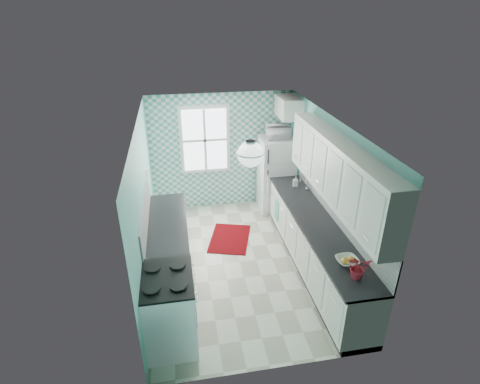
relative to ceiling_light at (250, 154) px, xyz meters
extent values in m
cube|color=silver|center=(0.00, 0.80, -2.33)|extent=(3.00, 4.40, 0.02)
cube|color=white|center=(0.00, 0.80, 0.19)|extent=(3.00, 4.40, 0.02)
cube|color=#6BC2B5|center=(0.00, 3.01, -1.07)|extent=(3.00, 0.02, 2.50)
cube|color=#6BC2B5|center=(0.00, -1.41, -1.07)|extent=(3.00, 0.02, 2.50)
cube|color=#6BC2B5|center=(-1.51, 0.80, -1.07)|extent=(0.02, 4.40, 2.50)
cube|color=#6BC2B5|center=(1.51, 0.80, -1.07)|extent=(0.02, 4.40, 2.50)
cube|color=teal|center=(0.00, 2.99, -1.07)|extent=(3.00, 0.01, 2.50)
cube|color=white|center=(-0.35, 2.96, -0.77)|extent=(1.04, 0.05, 1.44)
cube|color=white|center=(-0.35, 2.95, -0.77)|extent=(0.90, 0.02, 1.30)
cube|color=white|center=(1.49, 0.40, -1.13)|extent=(0.02, 3.60, 0.51)
cube|color=white|center=(-1.49, 0.73, -1.13)|extent=(0.02, 2.15, 0.51)
cube|color=white|center=(1.33, 0.20, -0.42)|extent=(0.33, 3.20, 0.90)
cube|color=white|center=(1.30, 2.63, -0.07)|extent=(0.40, 0.74, 0.40)
cylinder|color=silver|center=(0.00, 0.00, 0.16)|extent=(0.14, 0.14, 0.04)
cylinder|color=silver|center=(0.00, 0.00, 0.09)|extent=(0.02, 0.02, 0.12)
sphere|color=white|center=(0.00, 0.00, 0.00)|extent=(0.34, 0.34, 0.34)
cube|color=white|center=(1.20, 0.40, -1.87)|extent=(0.60, 3.60, 0.90)
cube|color=black|center=(1.19, 0.40, -1.40)|extent=(0.63, 3.60, 0.04)
cube|color=white|center=(-1.20, 0.73, -1.87)|extent=(0.60, 2.15, 0.90)
cube|color=black|center=(-1.19, 0.73, -1.40)|extent=(0.63, 2.15, 0.04)
cube|color=silver|center=(1.11, 2.59, -1.51)|extent=(0.71, 0.67, 1.62)
cube|color=silver|center=(1.11, 2.26, -1.14)|extent=(0.69, 0.01, 0.02)
cube|color=silver|center=(0.83, 2.24, -0.94)|extent=(0.03, 0.03, 0.30)
cube|color=silver|center=(0.83, 2.24, -1.51)|extent=(0.03, 0.03, 0.54)
cube|color=white|center=(-1.20, -0.71, -1.80)|extent=(0.67, 0.85, 1.02)
cube|color=black|center=(-1.20, -0.71, -1.29)|extent=(0.67, 0.85, 0.03)
cube|color=black|center=(-0.86, -0.71, -1.74)|extent=(0.01, 0.56, 0.34)
cube|color=silver|center=(1.20, 1.50, -1.40)|extent=(0.55, 0.47, 0.12)
cylinder|color=silver|center=(1.40, 1.50, -1.20)|extent=(0.02, 0.02, 0.30)
torus|color=silver|center=(1.32, 1.50, -1.01)|extent=(0.16, 0.02, 0.16)
cube|color=maroon|center=(-0.06, 1.55, -2.32)|extent=(0.98, 1.18, 0.02)
cube|color=#6AB1A6|center=(0.89, 1.66, -1.84)|extent=(0.11, 0.25, 0.39)
imported|color=white|center=(1.20, -0.70, -1.35)|extent=(0.31, 0.31, 0.07)
imported|color=#A2180A|center=(1.20, -1.00, -1.23)|extent=(0.31, 0.27, 0.31)
imported|color=#88A4C2|center=(1.25, 1.73, -1.29)|extent=(0.10, 0.10, 0.20)
imported|color=white|center=(1.11, 2.59, -0.57)|extent=(0.50, 0.35, 0.26)
camera|label=1|loc=(-0.93, -4.46, 1.73)|focal=28.00mm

